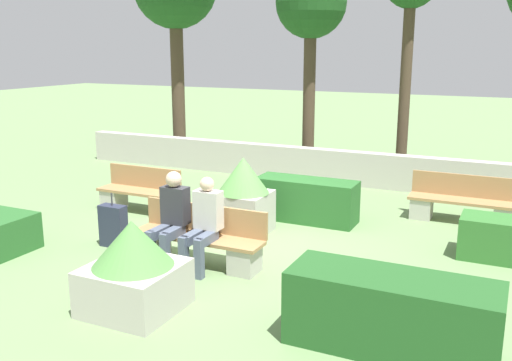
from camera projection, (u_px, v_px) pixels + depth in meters
The scene contains 14 objects.
ground_plane at pixel (246, 243), 9.03m from camera, with size 60.00×60.00×0.00m, color #6B8956.
perimeter_wall at pixel (334, 167), 12.88m from camera, with size 13.47×0.30×0.76m.
bench_front at pixel (199, 242), 8.12m from camera, with size 1.97×0.48×0.82m.
bench_left_side at pixel (463, 205), 10.02m from camera, with size 1.85×0.49×0.82m.
bench_right_side at pixel (139, 196), 10.68m from camera, with size 1.60×0.48×0.82m.
person_seated_man at pixel (171, 214), 8.06m from camera, with size 0.38×0.63×1.32m.
person_seated_woman at pixel (204, 220), 7.83m from camera, with size 0.38×0.63×1.29m.
hedge_block_near_left at pixel (391, 313), 5.78m from camera, with size 2.11×0.76×0.79m.
hedge_block_mid_left at pixel (306, 200), 10.10m from camera, with size 1.79×0.62×0.75m.
hedge_block_mid_right at pixel (503, 239), 8.26m from camera, with size 1.18×0.65×0.62m.
planter_corner_left at pixel (243, 195), 9.38m from camera, with size 0.85×0.85×1.28m.
planter_corner_right at pixel (133, 268), 6.62m from camera, with size 1.03×1.03×1.10m.
suitcase at pixel (113, 226), 8.80m from camera, with size 0.42×0.20×0.86m.
tree_center_left at pixel (311, 9), 13.33m from camera, with size 1.67×1.67×4.87m.
Camera 1 is at (3.81, -7.67, 3.04)m, focal length 40.00 mm.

